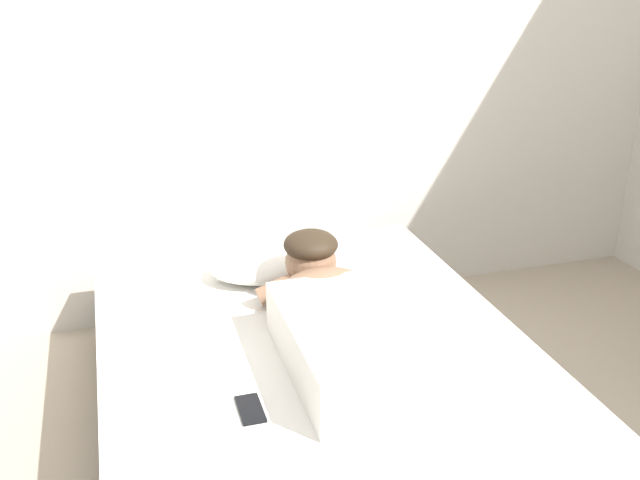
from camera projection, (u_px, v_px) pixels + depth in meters
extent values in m
cube|color=silver|center=(242.00, 40.00, 3.08)|extent=(4.13, 0.10, 2.50)
cube|color=#4C4742|center=(316.00, 422.00, 2.51)|extent=(1.45, 1.93, 0.18)
cube|color=white|center=(316.00, 373.00, 2.44)|extent=(1.40, 1.88, 0.22)
ellipsoid|color=white|center=(275.00, 263.00, 2.87)|extent=(0.52, 0.32, 0.11)
cube|color=white|center=(356.00, 343.00, 2.23)|extent=(0.42, 0.64, 0.18)
ellipsoid|color=#8C664C|center=(323.00, 291.00, 2.52)|extent=(0.32, 0.20, 0.16)
sphere|color=#8C664C|center=(311.00, 262.00, 2.65)|extent=(0.19, 0.19, 0.19)
ellipsoid|color=#332619|center=(311.00, 245.00, 2.62)|extent=(0.20, 0.20, 0.10)
cylinder|color=#8C664C|center=(286.00, 285.00, 2.63)|extent=(0.23, 0.07, 0.14)
cylinder|color=#8C664C|center=(338.00, 278.00, 2.68)|extent=(0.23, 0.07, 0.14)
cylinder|color=white|center=(330.00, 290.00, 2.69)|extent=(0.09, 0.09, 0.07)
torus|color=white|center=(345.00, 288.00, 2.70)|extent=(0.05, 0.01, 0.05)
cube|color=black|center=(250.00, 409.00, 2.06)|extent=(0.07, 0.14, 0.01)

